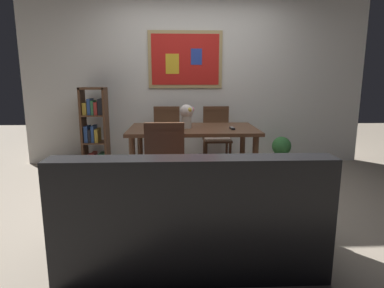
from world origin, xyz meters
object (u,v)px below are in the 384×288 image
object	(u,v)px
potted_ivy	(281,151)
flower_vase	(187,114)
dining_table	(193,135)
leather_couch	(191,220)
dining_chair_near_left	(165,159)
bookshelf	(95,132)
dining_chair_far_left	(167,133)
dining_chair_far_right	(216,132)
tv_remote	(232,128)

from	to	relation	value
potted_ivy	flower_vase	size ratio (longest dim) A/B	1.61
dining_table	potted_ivy	world-z (taller)	dining_table
leather_couch	potted_ivy	xyz separation A→B (m)	(1.46, 2.53, -0.07)
flower_vase	potted_ivy	bearing A→B (deg)	28.86
dining_chair_near_left	bookshelf	world-z (taller)	bookshelf
dining_table	bookshelf	distance (m)	1.61
dining_chair_far_left	bookshelf	distance (m)	1.04
potted_ivy	flower_vase	distance (m)	1.77
dining_chair_far_right	tv_remote	world-z (taller)	dining_chair_far_right
tv_remote	potted_ivy	bearing A→B (deg)	45.22
dining_chair_near_left	leather_couch	size ratio (longest dim) A/B	0.51
leather_couch	bookshelf	world-z (taller)	bookshelf
bookshelf	tv_remote	xyz separation A→B (m)	(1.85, -0.93, 0.19)
bookshelf	tv_remote	size ratio (longest dim) A/B	7.58
dining_table	dining_chair_far_left	world-z (taller)	dining_chair_far_left
dining_table	dining_chair_near_left	world-z (taller)	dining_chair_near_left
bookshelf	dining_chair_near_left	bearing A→B (deg)	-55.99
leather_couch	flower_vase	world-z (taller)	flower_vase
potted_ivy	flower_vase	bearing A→B (deg)	-151.14
dining_chair_near_left	dining_table	bearing A→B (deg)	68.84
dining_chair_far_right	dining_chair_near_left	bearing A→B (deg)	-113.77
dining_chair_far_left	bookshelf	world-z (taller)	bookshelf
bookshelf	potted_ivy	xyz separation A→B (m)	(2.76, -0.02, -0.31)
dining_chair_near_left	dining_chair_far_right	size ratio (longest dim) A/B	1.00
dining_chair_far_right	leather_couch	distance (m)	2.57
dining_chair_far_left	flower_vase	xyz separation A→B (m)	(0.27, -0.79, 0.35)
dining_chair_near_left	flower_vase	bearing A→B (deg)	73.39
dining_chair_near_left	tv_remote	xyz separation A→B (m)	(0.77, 0.67, 0.20)
flower_vase	tv_remote	size ratio (longest dim) A/B	1.81
potted_ivy	bookshelf	bearing A→B (deg)	179.62
dining_table	bookshelf	xyz separation A→B (m)	(-1.39, 0.80, -0.09)
leather_couch	potted_ivy	size ratio (longest dim) A/B	3.91
potted_ivy	dining_chair_far_left	bearing A→B (deg)	-179.91
dining_table	flower_vase	distance (m)	0.27
dining_chair_near_left	bookshelf	bearing A→B (deg)	124.01
dining_chair_far_left	dining_chair_near_left	distance (m)	1.58
dining_table	dining_chair_far_right	size ratio (longest dim) A/B	1.70
dining_chair_far_left	bookshelf	xyz separation A→B (m)	(-1.04, 0.02, 0.01)
bookshelf	flower_vase	xyz separation A→B (m)	(1.32, -0.81, 0.34)
dining_chair_far_right	potted_ivy	xyz separation A→B (m)	(0.99, 0.01, -0.29)
dining_chair_far_left	dining_chair_far_right	xyz separation A→B (m)	(0.73, -0.01, 0.00)
dining_chair_far_left	dining_chair_near_left	xyz separation A→B (m)	(0.04, -1.58, 0.00)
dining_chair_far_left	bookshelf	bearing A→B (deg)	178.85
bookshelf	dining_table	bearing A→B (deg)	-29.83
dining_table	dining_chair_near_left	xyz separation A→B (m)	(-0.31, -0.80, -0.10)
dining_chair_near_left	bookshelf	distance (m)	1.93
dining_table	flower_vase	xyz separation A→B (m)	(-0.08, -0.02, 0.26)
tv_remote	leather_couch	bearing A→B (deg)	-108.91
dining_chair_far_left	potted_ivy	xyz separation A→B (m)	(1.72, 0.00, -0.29)
dining_chair_far_right	flower_vase	size ratio (longest dim) A/B	3.19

